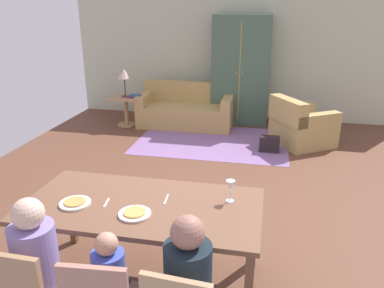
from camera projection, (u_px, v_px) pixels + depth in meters
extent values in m
cube|color=brown|center=(213.00, 182.00, 5.17)|extent=(6.82, 6.45, 0.02)
cube|color=beige|center=(238.00, 52.00, 7.71)|extent=(6.82, 0.10, 2.70)
cube|color=brown|center=(142.00, 206.00, 3.05)|extent=(1.90, 0.94, 0.04)
cube|color=brown|center=(20.00, 262.00, 2.97)|extent=(0.06, 0.06, 0.72)
cube|color=brown|center=(71.00, 210.00, 3.73)|extent=(0.06, 0.06, 0.72)
cube|color=brown|center=(254.00, 231.00, 3.39)|extent=(0.06, 0.06, 0.72)
cylinder|color=silver|center=(75.00, 203.00, 3.03)|extent=(0.25, 0.25, 0.02)
cylinder|color=#CF9247|center=(75.00, 202.00, 3.03)|extent=(0.17, 0.17, 0.01)
cylinder|color=silver|center=(135.00, 214.00, 2.88)|extent=(0.25, 0.25, 0.02)
cylinder|color=#E69D4E|center=(135.00, 212.00, 2.87)|extent=(0.17, 0.17, 0.01)
cylinder|color=silver|center=(230.00, 201.00, 3.08)|extent=(0.06, 0.06, 0.01)
cylinder|color=silver|center=(230.00, 196.00, 3.06)|extent=(0.01, 0.01, 0.09)
cone|color=silver|center=(230.00, 186.00, 3.03)|extent=(0.07, 0.07, 0.09)
cube|color=silver|center=(107.00, 203.00, 3.05)|extent=(0.04, 0.15, 0.01)
cube|color=silver|center=(166.00, 199.00, 3.10)|extent=(0.03, 0.17, 0.01)
cube|color=#9F7753|center=(11.00, 284.00, 2.32)|extent=(0.42, 0.05, 0.42)
cylinder|color=#8574B8|center=(35.00, 256.00, 2.54)|extent=(0.30, 0.30, 0.46)
sphere|color=beige|center=(28.00, 214.00, 2.43)|extent=(0.21, 0.21, 0.21)
cylinder|color=#3C4FBE|center=(109.00, 274.00, 2.46)|extent=(0.22, 0.22, 0.33)
sphere|color=tan|center=(106.00, 244.00, 2.38)|extent=(0.15, 0.15, 0.15)
cylinder|color=#18242F|center=(188.00, 277.00, 2.34)|extent=(0.30, 0.30, 0.46)
sphere|color=#996859|center=(188.00, 232.00, 2.23)|extent=(0.21, 0.21, 0.21)
cube|color=#845F95|center=(212.00, 141.00, 6.68)|extent=(2.60, 1.80, 0.01)
cube|color=tan|center=(186.00, 116.00, 7.46)|extent=(1.82, 0.84, 0.42)
cube|color=tan|center=(189.00, 91.00, 7.64)|extent=(1.82, 0.20, 0.40)
cube|color=tan|center=(145.00, 98.00, 7.51)|extent=(0.18, 0.84, 0.20)
cube|color=tan|center=(228.00, 102.00, 7.20)|extent=(0.18, 0.84, 0.20)
cube|color=tan|center=(303.00, 132.00, 6.50)|extent=(1.17, 1.17, 0.42)
cube|color=tan|center=(288.00, 111.00, 6.24)|extent=(0.63, 0.82, 0.40)
cube|color=tan|center=(317.00, 120.00, 6.10)|extent=(0.81, 0.60, 0.20)
cube|color=tan|center=(293.00, 110.00, 6.69)|extent=(0.81, 0.60, 0.20)
cube|color=#435F4C|center=(241.00, 70.00, 7.44)|extent=(1.10, 0.56, 2.10)
cube|color=#B59946|center=(240.00, 73.00, 7.18)|extent=(0.02, 0.01, 1.89)
sphere|color=#B59946|center=(236.00, 73.00, 7.18)|extent=(0.04, 0.04, 0.04)
sphere|color=#B59946|center=(243.00, 73.00, 7.16)|extent=(0.04, 0.04, 0.04)
cube|color=tan|center=(125.00, 97.00, 7.38)|extent=(0.56, 0.56, 0.03)
cylinder|color=tan|center=(126.00, 112.00, 7.48)|extent=(0.08, 0.08, 0.55)
cylinder|color=tan|center=(127.00, 124.00, 7.57)|extent=(0.36, 0.36, 0.03)
cylinder|color=#513634|center=(125.00, 96.00, 7.37)|extent=(0.16, 0.16, 0.02)
cylinder|color=#513634|center=(125.00, 87.00, 7.31)|extent=(0.02, 0.02, 0.34)
cone|color=#CCAC9E|center=(124.00, 74.00, 7.22)|extent=(0.26, 0.26, 0.18)
cube|color=maroon|center=(134.00, 96.00, 7.33)|extent=(0.22, 0.16, 0.03)
cube|color=#324E86|center=(135.00, 95.00, 7.29)|extent=(0.22, 0.16, 0.03)
cube|color=black|center=(269.00, 144.00, 6.17)|extent=(0.32, 0.16, 0.26)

